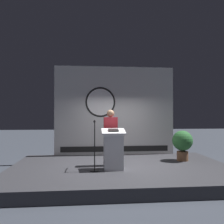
% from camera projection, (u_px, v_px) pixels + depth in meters
% --- Properties ---
extents(ground_plane, '(40.00, 40.00, 0.00)m').
position_uv_depth(ground_plane, '(121.00, 176.00, 6.55)').
color(ground_plane, '#383D47').
extents(stage_platform, '(6.40, 4.00, 0.30)m').
position_uv_depth(stage_platform, '(121.00, 171.00, 6.56)').
color(stage_platform, '#333338').
rests_on(stage_platform, ground).
extents(banner_display, '(4.45, 0.12, 3.28)m').
position_uv_depth(banner_display, '(115.00, 111.00, 8.41)').
color(banner_display, silver).
rests_on(banner_display, stage_platform).
extents(podium, '(0.64, 0.50, 1.11)m').
position_uv_depth(podium, '(113.00, 150.00, 6.14)').
color(podium, silver).
rests_on(podium, stage_platform).
extents(speaker_person, '(0.40, 0.26, 1.64)m').
position_uv_depth(speaker_person, '(111.00, 137.00, 6.62)').
color(speaker_person, black).
rests_on(speaker_person, stage_platform).
extents(microphone_stand, '(0.24, 0.55, 1.35)m').
position_uv_depth(microphone_stand, '(95.00, 153.00, 6.01)').
color(microphone_stand, black).
rests_on(microphone_stand, stage_platform).
extents(potted_plant, '(0.65, 0.65, 0.98)m').
position_uv_depth(potted_plant, '(182.00, 142.00, 7.31)').
color(potted_plant, brown).
rests_on(potted_plant, stage_platform).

